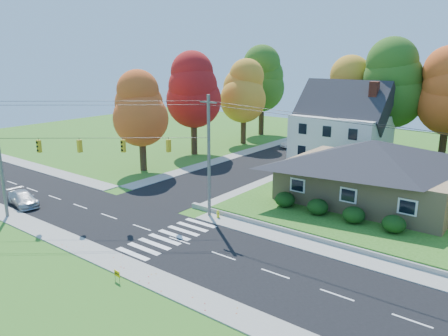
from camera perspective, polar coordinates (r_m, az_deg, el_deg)
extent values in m
plane|color=#3D7923|center=(31.96, -5.84, -9.45)|extent=(120.00, 120.00, 0.00)
cube|color=black|center=(31.96, -5.84, -9.43)|extent=(90.00, 8.00, 0.02)
cube|color=black|center=(56.38, 6.48, 1.19)|extent=(8.00, 44.00, 0.02)
cube|color=#9C9A90|center=(35.44, -0.24, -6.83)|extent=(90.00, 2.00, 0.08)
cube|color=#9C9A90|center=(28.90, -12.82, -12.39)|extent=(90.00, 2.00, 0.08)
cube|color=#3D7923|center=(44.50, 26.65, -3.64)|extent=(30.00, 30.00, 0.50)
cube|color=tan|center=(40.49, 18.60, -1.78)|extent=(14.00, 10.00, 3.20)
pyramid|color=#26262B|center=(39.85, 18.91, 1.95)|extent=(14.60, 10.60, 2.20)
cube|color=silver|center=(53.92, 14.99, 3.74)|extent=(10.00, 8.00, 5.60)
pyramid|color=#26262B|center=(53.35, 15.27, 7.96)|extent=(10.40, 8.40, 2.40)
cube|color=brown|center=(52.38, 18.66, 5.39)|extent=(0.90, 0.90, 9.60)
ellipsoid|color=#163A10|center=(37.26, 7.98, -4.09)|extent=(1.70, 1.70, 1.27)
ellipsoid|color=#163A10|center=(35.97, 12.14, -4.97)|extent=(1.70, 1.70, 1.27)
ellipsoid|color=#163A10|center=(34.89, 16.59, -5.89)|extent=(1.70, 1.70, 1.27)
ellipsoid|color=#163A10|center=(34.03, 21.31, -6.82)|extent=(1.70, 1.70, 1.27)
cylinder|color=#666059|center=(39.04, -27.23, 1.16)|extent=(0.26, 0.26, 10.00)
cylinder|color=#666059|center=(35.01, -1.99, 1.40)|extent=(0.26, 0.26, 10.00)
cube|color=#666059|center=(34.28, -2.05, 8.59)|extent=(1.60, 0.12, 0.12)
cube|color=gold|center=(37.54, -23.01, 2.63)|extent=(0.34, 0.26, 1.00)
cube|color=gold|center=(36.46, -18.33, 2.73)|extent=(0.26, 0.34, 1.00)
cube|color=gold|center=(35.58, -13.02, 2.81)|extent=(0.34, 0.26, 1.00)
cube|color=gold|center=(35.01, -7.25, 2.89)|extent=(0.26, 0.34, 1.00)
cylinder|color=black|center=(35.82, -15.48, 3.80)|extent=(13.02, 10.43, 0.04)
cylinder|color=#3F2A19|center=(60.16, 15.48, 4.69)|extent=(0.80, 0.80, 5.40)
sphere|color=gold|center=(59.65, 15.73, 8.39)|extent=(6.72, 6.72, 6.72)
sphere|color=gold|center=(59.51, 15.84, 9.99)|extent=(5.91, 5.91, 5.91)
sphere|color=gold|center=(59.41, 15.96, 11.60)|extent=(5.11, 5.11, 5.11)
cylinder|color=#3F2A19|center=(57.18, 20.68, 4.25)|extent=(0.86, 0.86, 6.30)
sphere|color=#36671C|center=(56.62, 21.09, 8.78)|extent=(7.84, 7.84, 7.84)
sphere|color=#36671C|center=(56.49, 21.27, 10.75)|extent=(6.90, 6.90, 6.90)
sphere|color=#36671C|center=(56.43, 21.46, 12.73)|extent=(5.96, 5.96, 5.96)
cylinder|color=#3F2A19|center=(56.78, 26.73, 3.33)|extent=(0.83, 0.83, 5.85)
sphere|color=#DE551E|center=(56.22, 27.22, 7.55)|extent=(7.28, 7.28, 7.28)
cylinder|color=#3F2A19|center=(50.90, -10.56, 2.42)|extent=(0.77, 0.77, 4.95)
sphere|color=#DE551E|center=(50.29, -10.75, 6.41)|extent=(6.16, 6.16, 6.16)
sphere|color=#DE551E|center=(50.10, -10.83, 8.15)|extent=(5.42, 5.42, 5.42)
sphere|color=#DE551E|center=(49.96, -10.92, 9.90)|extent=(4.68, 4.68, 4.68)
cylinder|color=#3F2A19|center=(58.46, -3.93, 4.64)|extent=(0.83, 0.83, 5.85)
sphere|color=#AD1917|center=(57.88, -4.01, 8.76)|extent=(7.28, 7.28, 7.28)
sphere|color=#AD1917|center=(57.73, -4.04, 10.56)|extent=(6.41, 6.41, 6.41)
sphere|color=#AD1917|center=(57.63, -4.07, 12.37)|extent=(5.53, 5.53, 5.53)
cylinder|color=#3F2A19|center=(65.63, 2.55, 5.55)|extent=(0.80, 0.80, 5.40)
sphere|color=gold|center=(65.13, 2.59, 8.94)|extent=(6.72, 6.72, 6.72)
sphere|color=gold|center=(64.99, 2.61, 10.42)|extent=(5.91, 5.91, 5.91)
sphere|color=gold|center=(64.89, 2.63, 11.90)|extent=(5.11, 5.11, 5.11)
cylinder|color=#3F2A19|center=(73.24, 4.91, 6.81)|extent=(0.86, 0.86, 6.30)
sphere|color=#36671C|center=(72.77, 4.98, 10.36)|extent=(7.84, 7.84, 7.84)
sphere|color=#36671C|center=(72.65, 5.02, 11.90)|extent=(6.90, 6.90, 6.90)
sphere|color=#36671C|center=(72.59, 5.05, 13.45)|extent=(5.96, 5.96, 5.96)
imported|color=#BDBDBD|center=(42.58, -24.80, -3.65)|extent=(4.51, 2.45, 1.24)
imported|color=silver|center=(63.70, 9.07, 3.24)|extent=(2.68, 4.12, 1.28)
cylinder|color=yellow|center=(35.95, -0.79, -6.50)|extent=(0.31, 0.31, 0.09)
cylinder|color=yellow|center=(35.86, -0.79, -6.11)|extent=(0.21, 0.21, 0.48)
sphere|color=yellow|center=(35.76, -0.79, -5.68)|extent=(0.23, 0.23, 0.23)
cylinder|color=yellow|center=(35.83, -0.79, -5.98)|extent=(0.41, 0.18, 0.10)
cylinder|color=black|center=(27.40, -14.04, -13.62)|extent=(0.02, 0.02, 0.45)
cylinder|color=black|center=(27.12, -13.50, -13.90)|extent=(0.02, 0.02, 0.45)
cube|color=#FDB900|center=(27.13, -13.80, -13.25)|extent=(0.54, 0.09, 0.36)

